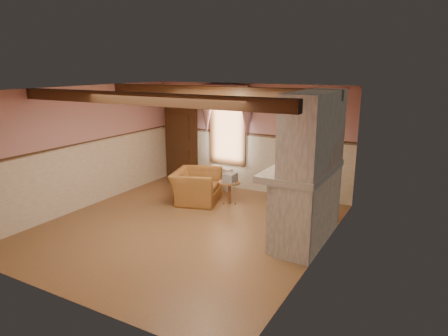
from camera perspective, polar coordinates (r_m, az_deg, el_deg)
The scene contains 26 objects.
floor at distance 8.36m, azimuth -5.64°, elevation -8.38°, with size 5.50×6.00×0.01m, color brown.
ceiling at distance 7.73m, azimuth -6.16°, elevation 11.15°, with size 5.50×6.00×0.01m, color silver.
wall_back at distance 10.48m, azimuth 3.52°, elevation 4.31°, with size 5.50×0.02×2.80m, color tan.
wall_front at distance 5.83m, azimuth -23.00°, elevation -5.03°, with size 5.50×0.02×2.80m, color tan.
wall_left at distance 9.73m, azimuth -19.33°, elevation 2.76°, with size 0.02×6.00×2.80m, color tan.
wall_right at distance 6.78m, azimuth 13.58°, elevation -1.62°, with size 0.02×6.00×2.80m, color tan.
wainscot at distance 8.10m, azimuth -5.77°, elevation -3.48°, with size 5.50×6.00×1.50m, color beige, non-canonical shape.
chair_rail at distance 7.90m, azimuth -5.91°, elevation 1.71°, with size 5.50×6.00×0.08m, color black, non-canonical shape.
firebox at distance 7.84m, azimuth 9.07°, elevation -6.54°, with size 0.20×0.95×0.90m, color black.
armchair at distance 9.74m, azimuth -3.97°, elevation -2.61°, with size 1.19×1.04×0.77m, color #9E662D.
side_table at distance 9.60m, azimuth 0.78°, elevation -3.51°, with size 0.52×0.52×0.55m, color brown.
book_stack at distance 9.49m, azimuth 0.89°, elevation -1.36°, with size 0.26×0.32×0.20m, color #B7AD8C.
radiator at distance 10.75m, azimuth -0.33°, elevation -1.42°, with size 0.70×0.18×0.60m, color silver.
bowl at distance 7.57m, azimuth 11.40°, elevation 0.64°, with size 0.35×0.35×0.09m, color brown.
mantel_clock at distance 8.02m, azimuth 12.53°, elevation 1.77°, with size 0.14×0.24×0.20m, color black.
oil_lamp at distance 7.84m, azimuth 12.15°, elevation 1.81°, with size 0.11×0.11×0.28m, color gold.
candle_red at distance 7.02m, azimuth 9.95°, elevation -0.05°, with size 0.06×0.06×0.16m, color #B12215.
jar_yellow at distance 7.20m, azimuth 10.43°, elevation 0.12°, with size 0.06×0.06×0.12m, color gold.
fireplace at distance 7.43m, azimuth 12.43°, elevation -0.17°, with size 0.85×2.00×2.80m, color gray.
mantel at distance 7.49m, azimuth 11.10°, elevation -0.30°, with size 1.05×2.05×0.12m, color gray.
overmantel_mirror at distance 7.42m, azimuth 9.96°, elevation 4.43°, with size 0.06×1.44×1.04m, color silver.
door at distance 11.53m, azimuth -6.10°, elevation 3.42°, with size 1.10×0.10×2.10m, color black.
window at distance 10.68m, azimuth 0.55°, elevation 5.89°, with size 1.06×0.08×2.02m, color white.
window_drapes at distance 10.53m, azimuth 0.32°, elevation 9.06°, with size 1.30×0.14×1.40m, color gray.
ceiling_beam_front at distance 6.79m, azimuth -12.03°, elevation 9.65°, with size 5.50×0.18×0.20m, color black.
ceiling_beam_back at distance 8.74m, azimuth -1.54°, elevation 10.93°, with size 5.50×0.18×0.20m, color black.
Camera 1 is at (4.43, -6.32, 3.22)m, focal length 32.00 mm.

